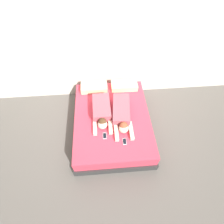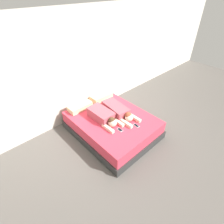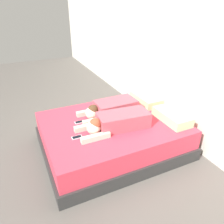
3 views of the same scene
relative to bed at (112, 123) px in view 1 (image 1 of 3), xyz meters
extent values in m
plane|color=#5B5651|center=(0.00, 0.00, -0.22)|extent=(12.00, 12.00, 0.00)
cube|color=beige|center=(0.00, 1.13, 1.08)|extent=(12.00, 0.06, 2.60)
cube|color=#2D2D2D|center=(0.00, 0.00, -0.13)|extent=(1.56, 1.97, 0.18)
cube|color=#DB384C|center=(0.00, 0.00, 0.10)|extent=(1.50, 1.91, 0.27)
cube|color=beige|center=(-0.34, 0.78, 0.30)|extent=(0.58, 0.29, 0.13)
cube|color=beige|center=(0.34, 0.78, 0.30)|extent=(0.58, 0.29, 0.13)
cube|color=#B24C59|center=(-0.20, 0.15, 0.34)|extent=(0.35, 0.61, 0.21)
sphere|color=beige|center=(-0.20, -0.23, 0.32)|extent=(0.18, 0.18, 0.18)
sphere|color=#4C331E|center=(-0.20, -0.21, 0.37)|extent=(0.16, 0.16, 0.16)
cube|color=beige|center=(-0.34, -0.25, 0.27)|extent=(0.07, 0.33, 0.07)
cube|color=beige|center=(-0.05, -0.25, 0.27)|extent=(0.07, 0.33, 0.07)
cube|color=#B24C59|center=(0.19, 0.08, 0.33)|extent=(0.39, 0.71, 0.20)
sphere|color=beige|center=(0.19, -0.35, 0.33)|extent=(0.19, 0.19, 0.19)
sphere|color=#99472D|center=(0.19, -0.32, 0.37)|extent=(0.16, 0.16, 0.16)
cube|color=beige|center=(0.05, -0.38, 0.27)|extent=(0.07, 0.38, 0.07)
cube|color=beige|center=(0.33, -0.38, 0.27)|extent=(0.07, 0.38, 0.07)
cube|color=silver|center=(-0.17, -0.43, 0.24)|extent=(0.07, 0.13, 0.01)
cube|color=black|center=(-0.17, -0.43, 0.24)|extent=(0.06, 0.11, 0.00)
cube|color=silver|center=(0.18, -0.57, 0.24)|extent=(0.07, 0.13, 0.01)
cube|color=black|center=(0.18, -0.57, 0.24)|extent=(0.06, 0.11, 0.00)
camera|label=1|loc=(-0.16, -2.00, 3.10)|focal=28.00mm
camera|label=2|loc=(-2.13, -2.29, 2.72)|focal=28.00mm
camera|label=3|loc=(2.44, -1.14, 1.78)|focal=35.00mm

